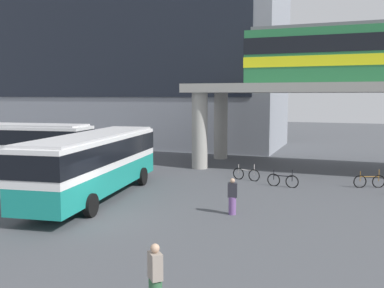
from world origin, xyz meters
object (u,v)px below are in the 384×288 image
at_px(station_building, 135,57).
at_px(pedestrian_at_kerb, 232,198).
at_px(bicycle_silver, 246,174).
at_px(bus_secondary, 11,142).
at_px(bicycle_black, 283,180).
at_px(pedestrian_walking_across, 155,280).
at_px(bus_main, 95,159).
at_px(bicycle_brown, 369,181).

height_order(station_building, pedestrian_at_kerb, station_building).
bearing_deg(bicycle_silver, pedestrian_at_kerb, -81.30).
xyz_separation_m(bus_secondary, bicycle_black, (17.89, 1.40, -1.63)).
xyz_separation_m(bus_secondary, pedestrian_walking_across, (17.15, -13.71, -1.21)).
bearing_deg(station_building, bicycle_silver, -45.00).
xyz_separation_m(station_building, pedestrian_at_kerb, (16.98, -23.39, -8.46)).
xyz_separation_m(station_building, bicycle_black, (18.19, -16.98, -8.84)).
height_order(bus_secondary, pedestrian_at_kerb, bus_secondary).
height_order(station_building, bus_main, station_building).
bearing_deg(pedestrian_walking_across, bus_secondary, 141.36).
bearing_deg(bicycle_brown, pedestrian_walking_across, -107.69).
distance_m(station_building, bicycle_brown, 28.91).
height_order(bus_main, pedestrian_at_kerb, bus_main).
distance_m(station_building, bicycle_black, 26.40).
bearing_deg(bus_secondary, bicycle_silver, 9.33).
relative_size(bicycle_brown, bicycle_silver, 0.96).
height_order(bicycle_silver, pedestrian_walking_across, pedestrian_walking_across).
bearing_deg(bicycle_silver, bus_secondary, -170.67).
relative_size(bicycle_brown, pedestrian_walking_across, 1.01).
distance_m(bus_secondary, bicycle_black, 18.02).
bearing_deg(bus_main, bicycle_black, 35.48).
bearing_deg(bus_secondary, station_building, 90.91).
bearing_deg(pedestrian_walking_across, bicycle_brown, 72.31).
distance_m(bus_secondary, bicycle_brown, 22.68).
height_order(pedestrian_at_kerb, pedestrian_walking_across, pedestrian_walking_across).
xyz_separation_m(station_building, bicycle_silver, (15.83, -15.83, -8.84)).
bearing_deg(bus_secondary, bicycle_black, 4.47).
height_order(station_building, bicycle_brown, station_building).
distance_m(bicycle_black, pedestrian_at_kerb, 6.53).
bearing_deg(bus_main, bicycle_silver, 49.85).
height_order(bus_secondary, bicycle_black, bus_secondary).
xyz_separation_m(bicycle_black, bicycle_silver, (-2.36, 1.15, 0.00)).
bearing_deg(bicycle_silver, bus_main, -130.15).
xyz_separation_m(bus_main, bicycle_brown, (12.90, 7.42, -1.63)).
relative_size(bus_main, bicycle_silver, 6.43).
distance_m(bus_secondary, pedestrian_at_kerb, 17.47).
bearing_deg(pedestrian_walking_across, bicycle_silver, 95.68).
height_order(station_building, pedestrian_walking_across, station_building).
relative_size(bus_main, bicycle_brown, 6.71).
bearing_deg(pedestrian_at_kerb, bus_main, 176.34).
distance_m(bicycle_black, bicycle_silver, 2.63).
xyz_separation_m(bicycle_silver, pedestrian_at_kerb, (1.16, -7.57, 0.38)).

